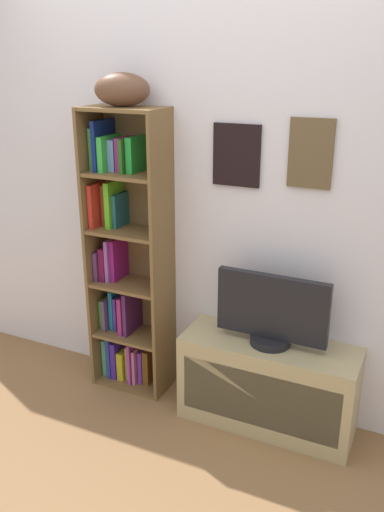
{
  "coord_description": "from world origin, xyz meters",
  "views": [
    {
      "loc": [
        1.22,
        -1.58,
        1.96
      ],
      "look_at": [
        0.08,
        0.85,
        0.97
      ],
      "focal_mm": 37.95,
      "sensor_mm": 36.0,
      "label": 1
    }
  ],
  "objects_px": {
    "bookshelf": "(126,264)",
    "tv_stand": "(268,384)",
    "football": "(122,90)",
    "television": "(272,312)"
  },
  "relations": [
    {
      "from": "tv_stand",
      "to": "television",
      "type": "xyz_separation_m",
      "value": [
        0.0,
        0.0,
        0.44
      ]
    },
    {
      "from": "bookshelf",
      "to": "tv_stand",
      "type": "distance_m",
      "value": 1.08
    },
    {
      "from": "football",
      "to": "tv_stand",
      "type": "distance_m",
      "value": 1.78
    },
    {
      "from": "football",
      "to": "television",
      "type": "distance_m",
      "value": 1.42
    },
    {
      "from": "tv_stand",
      "to": "television",
      "type": "height_order",
      "value": "television"
    },
    {
      "from": "bookshelf",
      "to": "tv_stand",
      "type": "xyz_separation_m",
      "value": [
        0.94,
        -0.07,
        -0.54
      ]
    },
    {
      "from": "tv_stand",
      "to": "television",
      "type": "relative_size",
      "value": 1.6
    },
    {
      "from": "football",
      "to": "tv_stand",
      "type": "height_order",
      "value": "football"
    },
    {
      "from": "bookshelf",
      "to": "tv_stand",
      "type": "bearing_deg",
      "value": -4.28
    },
    {
      "from": "football",
      "to": "bookshelf",
      "type": "bearing_deg",
      "value": 145.94
    }
  ]
}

